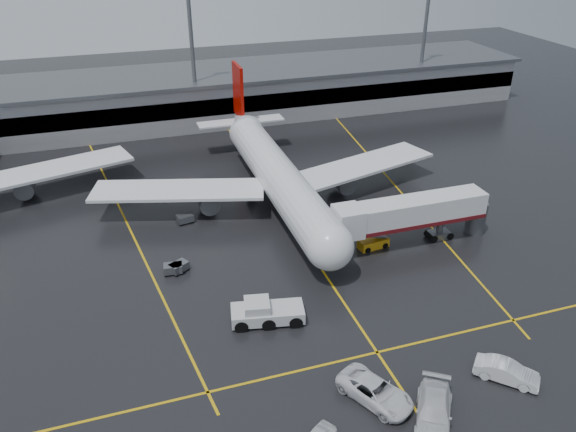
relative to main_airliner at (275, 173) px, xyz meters
name	(u,v)px	position (x,y,z in m)	size (l,w,h in m)	color
ground	(298,235)	(0.00, -9.70, -4.21)	(220.00, 220.00, 0.00)	black
apron_line_centre	(298,235)	(0.00, -9.70, -4.20)	(0.25, 90.00, 0.02)	gold
apron_line_stop	(377,352)	(0.00, -31.70, -4.20)	(60.00, 0.25, 0.02)	gold
apron_line_left	(126,221)	(-20.00, 0.30, -4.20)	(0.25, 70.00, 0.02)	gold
apron_line_right	(392,182)	(18.00, 0.30, -4.20)	(0.25, 70.00, 0.02)	gold
terminal	(217,93)	(0.00, 38.23, 0.11)	(122.00, 19.00, 8.60)	gray
light_mast_mid	(192,47)	(-5.00, 32.30, 10.27)	(3.00, 1.20, 25.45)	#595B60
light_mast_right	(425,32)	(40.00, 32.30, 10.27)	(3.00, 1.20, 25.45)	#595B60
main_airliner	(275,173)	(0.00, 0.00, 0.00)	(48.80, 45.60, 14.10)	silver
jet_bridge	(412,215)	(11.87, -15.70, -0.28)	(19.90, 3.40, 6.05)	silver
pushback_tractor	(265,313)	(-8.39, -24.32, -3.21)	(7.42, 4.21, 2.50)	#BCBCBE
belt_loader	(373,243)	(7.47, -15.20, -3.64)	(3.78, 2.08, 2.29)	orange
service_van_a	(375,391)	(-2.65, -36.67, -3.30)	(3.01, 6.53, 1.81)	silver
service_van_b	(434,411)	(0.75, -40.00, -3.24)	(2.72, 6.68, 1.94)	silver
service_van_c	(507,372)	(8.92, -38.08, -3.33)	(1.86, 5.32, 1.75)	silver
baggage_cart_a	(179,267)	(-15.14, -13.21, -3.58)	(2.38, 2.14, 1.12)	#595B60
baggage_cart_b	(173,268)	(-15.79, -13.32, -3.58)	(2.13, 1.51, 1.12)	#595B60
baggage_cart_c	(185,218)	(-12.78, -2.40, -3.58)	(2.20, 1.63, 1.12)	#595B60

